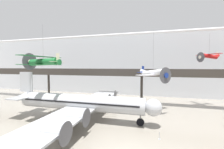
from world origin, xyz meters
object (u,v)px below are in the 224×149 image
Objects in this scene: suspended_plane_red_highwing at (209,56)px; suspended_plane_green_biplane at (43,62)px; airliner_silver_main at (79,103)px; stanchion_barrier at (159,137)px; suspended_plane_white_twin at (153,73)px.

suspended_plane_red_highwing is 38.56m from suspended_plane_green_biplane.
airliner_silver_main is 15.32m from stanchion_barrier.
stanchion_barrier is (21.82, -3.12, -10.82)m from suspended_plane_green_biplane.
stanchion_barrier is (-12.27, -21.08, -12.49)m from suspended_plane_red_highwing.
suspended_plane_red_highwing is at bearing -146.99° from suspended_plane_green_biplane.
suspended_plane_red_highwing is at bearing 59.80° from stanchion_barrier.
suspended_plane_red_highwing reaches higher than stanchion_barrier.
airliner_silver_main is at bearing -101.48° from suspended_plane_white_twin.
suspended_plane_white_twin is 1.17× the size of suspended_plane_green_biplane.
airliner_silver_main is at bearing -168.30° from suspended_plane_green_biplane.
suspended_plane_white_twin is 15.46m from stanchion_barrier.
suspended_plane_white_twin is at bearing 2.46° from suspended_plane_red_highwing.
suspended_plane_white_twin is 1.61× the size of suspended_plane_red_highwing.
suspended_plane_red_highwing is 27.40m from stanchion_barrier.
suspended_plane_white_twin is at bearing -149.52° from suspended_plane_green_biplane.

